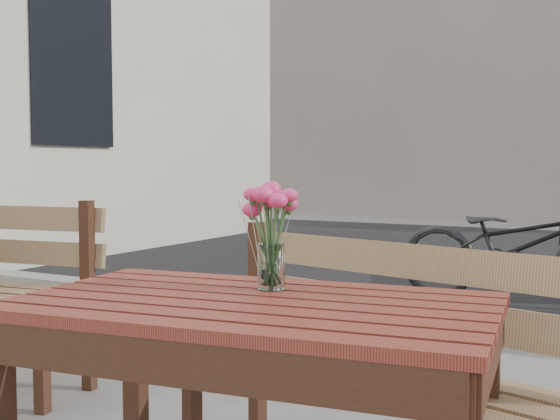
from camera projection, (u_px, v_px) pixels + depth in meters
name	position (u px, v px, depth m)	size (l,w,h in m)	color
street	(550.00, 288.00, 6.06)	(30.00, 8.12, 0.12)	black
main_table	(254.00, 347.00, 1.80)	(1.29, 0.85, 0.75)	#5D1F18
main_bench	(390.00, 341.00, 2.19)	(1.50, 0.76, 0.89)	olive
main_vase	(271.00, 222.00, 1.93)	(0.16, 0.16, 0.30)	white
bicycle	(514.00, 245.00, 5.45)	(0.62, 1.77, 0.93)	black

